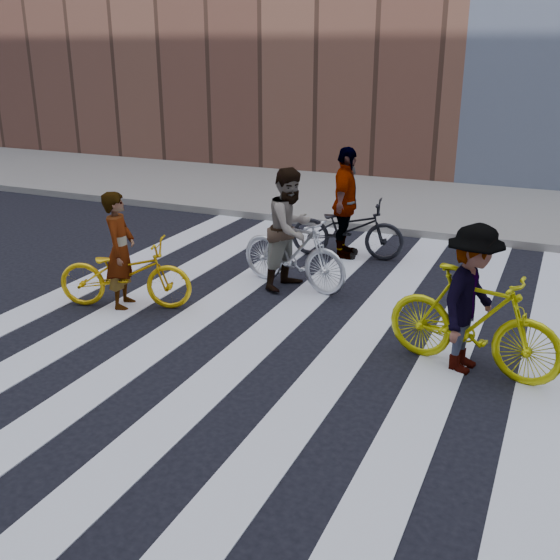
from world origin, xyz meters
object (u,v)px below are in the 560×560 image
Objects in this scene: bike_yellow_left at (125,273)px; rider_mid at (290,229)px; rider_right at (471,299)px; rider_rear at (345,203)px; bike_dark_rear at (347,229)px; rider_left at (120,250)px; bike_yellow_right at (473,321)px; bike_silver_mid at (293,252)px.

rider_mid is at bearing -65.69° from bike_yellow_left.
rider_right is 4.32m from rider_rear.
rider_left reaches higher than bike_dark_rear.
bike_yellow_left is at bearing 101.84° from bike_yellow_right.
rider_mid is at bearing 162.37° from rider_rear.
bike_yellow_left is 4.69m from bike_yellow_right.
rider_right is at bearing -109.15° from bike_yellow_left.
rider_mid reaches higher than rider_left.
bike_silver_mid is 1.02× the size of rider_mid.
bike_yellow_right is 1.05× the size of rider_rear.
rider_rear reaches higher than bike_silver_mid.
rider_rear reaches higher than bike_yellow_left.
bike_yellow_right is (4.69, -0.01, 0.11)m from bike_yellow_left.
bike_silver_mid is 2.53m from rider_left.
bike_silver_mid is 1.14× the size of rider_left.
bike_yellow_left is at bearing 139.57° from bike_dark_rear.
rider_right is 0.89× the size of rider_rear.
rider_mid is 3.33m from rider_right.
bike_silver_mid is 0.96× the size of bike_dark_rear.
bike_yellow_left is 0.94× the size of bike_yellow_right.
rider_right reaches higher than bike_silver_mid.
rider_right reaches higher than rider_left.
rider_right is (2.87, -1.68, -0.06)m from rider_mid.
bike_silver_mid is (1.82, 1.68, 0.07)m from bike_yellow_left.
rider_left is 0.97× the size of rider_right.
bike_dark_rear is at bearing -50.95° from rider_left.
bike_dark_rear is (-2.61, 3.44, -0.09)m from bike_yellow_right.
bike_yellow_right is at bearing -109.15° from rider_left.
bike_dark_rear is (0.26, 1.76, -0.05)m from bike_silver_mid.
rider_left is (-1.87, -1.68, 0.26)m from bike_silver_mid.
rider_left is at bearing 70.93° from bike_yellow_left.
rider_rear is at bearing 4.80° from rider_mid.
rider_right is (4.64, -0.01, 0.36)m from bike_yellow_left.
bike_yellow_right is at bearing -107.13° from bike_silver_mid.
bike_yellow_left is 0.33m from rider_left.
bike_yellow_right is at bearing -109.15° from bike_yellow_left.
rider_right is (2.82, -1.68, 0.29)m from bike_silver_mid.
bike_yellow_right is 4.75m from rider_left.
rider_rear is (-2.66, 3.44, 0.35)m from bike_yellow_right.
rider_rear is at bearing 49.60° from bike_yellow_right.
rider_left reaches higher than bike_yellow_right.
rider_mid is at bearing 71.96° from bike_yellow_right.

